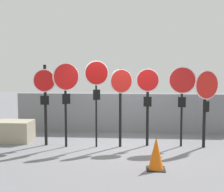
{
  "coord_description": "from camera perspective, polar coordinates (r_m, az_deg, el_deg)",
  "views": [
    {
      "loc": [
        0.35,
        -8.96,
        2.25
      ],
      "look_at": [
        -0.33,
        0.0,
        1.45
      ],
      "focal_mm": 50.0,
      "sensor_mm": 36.0,
      "label": 1
    }
  ],
  "objects": [
    {
      "name": "storage_crate",
      "position": [
        10.16,
        -17.48,
        -6.13
      ],
      "size": [
        1.1,
        0.8,
        0.63
      ],
      "color": "#9E937A",
      "rests_on": "ground"
    },
    {
      "name": "stop_sign_0",
      "position": [
        9.21,
        -12.19,
        0.6
      ],
      "size": [
        0.67,
        0.14,
        2.35
      ],
      "rotation": [
        0.0,
        0.0,
        -0.01
      ],
      "color": "black",
      "rests_on": "ground"
    },
    {
      "name": "ground_plane",
      "position": [
        9.24,
        2.04,
        -9.01
      ],
      "size": [
        40.0,
        40.0,
        0.0
      ],
      "primitive_type": "plane",
      "color": "slate"
    },
    {
      "name": "stop_sign_4",
      "position": [
        8.99,
        6.54,
        0.65
      ],
      "size": [
        0.67,
        0.15,
        2.25
      ],
      "rotation": [
        0.0,
        0.0,
        -0.05
      ],
      "color": "black",
      "rests_on": "ground"
    },
    {
      "name": "stop_sign_3",
      "position": [
        8.81,
        1.64,
        0.8
      ],
      "size": [
        0.63,
        0.33,
        2.24
      ],
      "rotation": [
        0.0,
        0.0,
        0.47
      ],
      "color": "black",
      "rests_on": "ground"
    },
    {
      "name": "stop_sign_2",
      "position": [
        8.77,
        -2.85,
        2.7
      ],
      "size": [
        0.66,
        0.28,
        2.47
      ],
      "rotation": [
        0.0,
        0.0,
        0.37
      ],
      "color": "black",
      "rests_on": "ground"
    },
    {
      "name": "fence_back",
      "position": [
        10.93,
        2.44,
        -3.16
      ],
      "size": [
        7.68,
        0.12,
        1.37
      ],
      "color": "slate",
      "rests_on": "ground"
    },
    {
      "name": "stop_sign_6",
      "position": [
        9.12,
        16.83,
        0.38
      ],
      "size": [
        0.72,
        0.43,
        2.2
      ],
      "rotation": [
        0.0,
        0.0,
        0.52
      ],
      "color": "black",
      "rests_on": "ground"
    },
    {
      "name": "traffic_cone_0",
      "position": [
        7.1,
        8.06,
        -10.35
      ],
      "size": [
        0.41,
        0.41,
        0.74
      ],
      "color": "black",
      "rests_on": "ground"
    },
    {
      "name": "stop_sign_1",
      "position": [
        8.87,
        -8.42,
        1.82
      ],
      "size": [
        0.67,
        0.45,
        2.41
      ],
      "rotation": [
        0.0,
        0.0,
        0.59
      ],
      "color": "black",
      "rests_on": "ground"
    },
    {
      "name": "stop_sign_5",
      "position": [
        9.06,
        12.71,
        1.54
      ],
      "size": [
        0.77,
        0.14,
        2.3
      ],
      "rotation": [
        0.0,
        0.0,
        -0.08
      ],
      "color": "black",
      "rests_on": "ground"
    }
  ]
}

